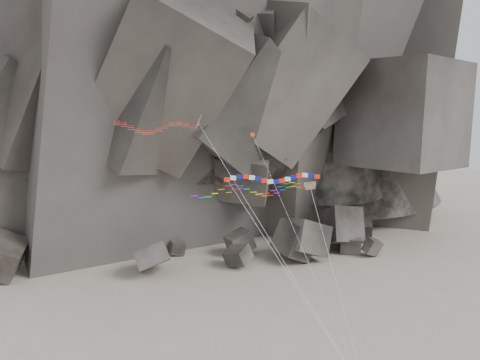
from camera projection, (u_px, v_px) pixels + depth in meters
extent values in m
plane|color=gray|center=(259.00, 354.00, 56.53)|extent=(260.00, 260.00, 0.00)
cube|color=#47423F|center=(360.00, 232.00, 100.79)|extent=(5.99, 6.68, 5.55)
cube|color=#47423F|center=(152.00, 266.00, 81.54)|extent=(6.42, 7.19, 6.78)
cube|color=#47423F|center=(3.00, 264.00, 79.44)|extent=(8.22, 8.50, 8.62)
cube|color=#47423F|center=(238.00, 260.00, 85.24)|extent=(6.00, 5.50, 4.68)
cube|color=#47423F|center=(178.00, 250.00, 91.98)|extent=(3.29, 2.82, 2.93)
cube|color=#47423F|center=(305.00, 245.00, 88.73)|extent=(10.56, 9.76, 9.03)
cube|color=#47423F|center=(342.00, 233.00, 94.98)|extent=(7.47, 9.29, 9.83)
cube|color=#47423F|center=(240.00, 246.00, 91.95)|extent=(6.54, 5.35, 5.31)
cube|color=#47423F|center=(294.00, 246.00, 88.40)|extent=(9.09, 7.87, 8.17)
cube|color=#47423F|center=(350.00, 245.00, 93.29)|extent=(5.43, 6.06, 4.50)
cube|color=#47423F|center=(372.00, 250.00, 91.04)|extent=(4.12, 3.24, 4.11)
cylinder|color=silver|center=(274.00, 246.00, 50.70)|extent=(14.20, 18.04, 25.81)
cube|color=red|center=(227.00, 180.00, 53.01)|extent=(0.69, 0.48, 0.45)
cube|color=white|center=(233.00, 178.00, 53.05)|extent=(0.73, 0.49, 0.50)
cube|color=navy|center=(239.00, 177.00, 53.07)|extent=(0.75, 0.49, 0.53)
cube|color=red|center=(246.00, 177.00, 53.08)|extent=(0.75, 0.49, 0.53)
cube|color=white|center=(252.00, 177.00, 53.10)|extent=(0.73, 0.49, 0.51)
cube|color=navy|center=(258.00, 179.00, 53.16)|extent=(0.70, 0.48, 0.46)
cube|color=red|center=(264.00, 180.00, 53.25)|extent=(0.72, 0.49, 0.49)
cube|color=white|center=(270.00, 182.00, 53.38)|extent=(0.74, 0.49, 0.53)
cube|color=navy|center=(276.00, 182.00, 53.53)|extent=(0.75, 0.49, 0.54)
cube|color=red|center=(282.00, 181.00, 53.70)|extent=(0.74, 0.49, 0.52)
cube|color=white|center=(287.00, 179.00, 53.85)|extent=(0.71, 0.48, 0.47)
cube|color=navy|center=(293.00, 177.00, 53.99)|extent=(0.71, 0.48, 0.48)
cube|color=red|center=(299.00, 176.00, 54.11)|extent=(0.74, 0.49, 0.52)
cube|color=white|center=(305.00, 175.00, 54.20)|extent=(0.75, 0.49, 0.54)
cube|color=navy|center=(311.00, 175.00, 54.26)|extent=(0.74, 0.49, 0.52)
cube|color=red|center=(317.00, 176.00, 54.31)|extent=(0.72, 0.49, 0.48)
cylinder|color=silver|center=(292.00, 280.00, 49.19)|extent=(11.53, 13.30, 19.62)
cube|color=#CDF40D|center=(310.00, 185.00, 54.72)|extent=(1.47, 0.50, 0.81)
cube|color=#0CB219|center=(310.00, 188.00, 54.58)|extent=(1.23, 0.36, 0.55)
cylinder|color=silver|center=(336.00, 281.00, 50.13)|extent=(1.76, 13.15, 18.73)
cube|color=red|center=(252.00, 135.00, 53.12)|extent=(0.58, 0.31, 0.40)
cube|color=navy|center=(251.00, 135.00, 53.09)|extent=(0.23, 0.14, 0.41)
cylinder|color=silver|center=(305.00, 255.00, 49.34)|extent=(8.48, 13.87, 24.64)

